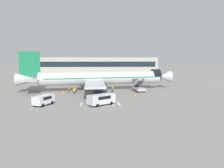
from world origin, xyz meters
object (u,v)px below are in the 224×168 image
Objects in this scene: ground_crew_1 at (76,89)px; traffic_cone_1 at (135,95)px; service_van_1 at (101,99)px; service_van_0 at (44,99)px; ground_crew_2 at (69,89)px; airliner at (99,78)px; fuel_tanker at (77,78)px; ground_crew_0 at (74,90)px; terminal_building at (91,65)px; boarding_stairs_forward at (139,88)px; traffic_cone_0 at (64,92)px; ground_crew_3 at (113,88)px.

ground_crew_1 is 2.73× the size of traffic_cone_1.
service_van_0 is at bearing -129.07° from service_van_1.
ground_crew_2 is at bearing 159.40° from traffic_cone_1.
airliner is 4.28× the size of fuel_tanker.
ground_crew_0 is 91.21m from terminal_building.
boarding_stairs_forward reaches higher than traffic_cone_0.
ground_crew_0 is at bearing -177.08° from boarding_stairs_forward.
ground_crew_1 is (0.30, 1.86, -0.02)m from ground_crew_0.
ground_crew_3 is 12.43m from traffic_cone_0.
fuel_tanker is 40.01m from service_van_1.
ground_crew_0 is (-16.54, -3.73, 0.00)m from boarding_stairs_forward.
ground_crew_0 is at bearing -170.73° from ground_crew_2.
ground_crew_0 is 3.30m from traffic_cone_0.
service_van_0 is 20.41m from ground_crew_3.
ground_crew_3 is at bearing -113.97° from ground_crew_2.
ground_crew_3 is at bearing 73.00° from service_van_0.
ground_crew_3 is (13.81, 15.03, -0.05)m from service_van_0.
boarding_stairs_forward reaches higher than service_van_1.
terminal_building is (-5.21, 84.78, 1.42)m from airliner.
service_van_0 is at bearing -6.89° from fuel_tanker.
ground_crew_0 reaches higher than ground_crew_1.
terminal_building is (2.42, 89.11, 3.78)m from ground_crew_2.
traffic_cone_1 is (14.05, -5.79, -0.65)m from ground_crew_1.
terminal_building reaches higher than traffic_cone_0.
airliner reaches higher than fuel_tanker.
ground_crew_2 is at bearing -2.34° from fuel_tanker.
service_van_0 is at bearing -152.03° from boarding_stairs_forward.
ground_crew_1 is 89.35m from terminal_building.
terminal_building is (5.19, 103.52, 3.61)m from service_van_0.
airliner reaches higher than ground_crew_1.
boarding_stairs_forward is 1.17× the size of service_van_0.
service_van_0 reaches higher than ground_crew_0.
fuel_tanker is 0.12× the size of terminal_building.
traffic_cone_1 is 96.11m from terminal_building.
airliner is 5.51m from ground_crew_3.
service_van_0 is at bearing 171.48° from ground_crew_1.
ground_crew_0 is 0.02× the size of terminal_building.
boarding_stairs_forward is 19.48m from traffic_cone_0.
terminal_building reaches higher than ground_crew_3.
traffic_cone_1 is at bearing 141.35° from ground_crew_0.
service_van_0 reaches higher than ground_crew_3.
airliner reaches higher than terminal_building.
boarding_stairs_forward is 3.28× the size of ground_crew_2.
ground_crew_1 is at bearing -122.24° from ground_crew_2.
ground_crew_1 reaches higher than traffic_cone_0.
fuel_tanker is 2.12× the size of service_van_0.
service_van_0 is 0.05× the size of terminal_building.
airliner reaches higher than traffic_cone_0.
fuel_tanker is 5.94× the size of ground_crew_2.
ground_crew_1 is 15.21m from traffic_cone_1.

